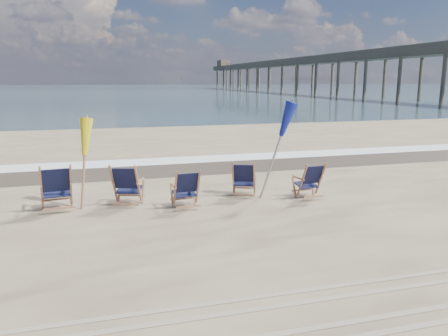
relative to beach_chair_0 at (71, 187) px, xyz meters
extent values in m
plane|color=#344C57|center=(3.42, 125.25, -0.55)|extent=(400.00, 400.00, 0.00)
cube|color=silver|center=(3.42, 5.55, -0.55)|extent=(200.00, 1.40, 0.01)
cube|color=#42362A|center=(3.42, 4.05, -0.55)|extent=(200.00, 2.60, 0.00)
cylinder|color=#9B6645|center=(0.29, 0.22, 0.48)|extent=(0.06, 0.06, 2.06)
cone|color=yellow|center=(0.29, 0.22, 1.04)|extent=(0.30, 0.30, 0.85)
cylinder|color=#A5A5AD|center=(4.81, -0.25, 0.68)|extent=(0.06, 0.06, 2.46)
cone|color=navy|center=(4.81, -0.25, 1.44)|extent=(0.30, 0.30, 0.85)
camera|label=1|loc=(0.74, -10.10, 2.37)|focal=35.00mm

